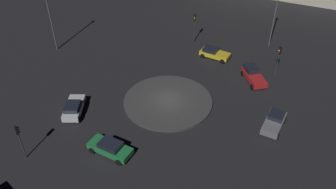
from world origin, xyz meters
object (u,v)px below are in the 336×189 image
at_px(traffic_light_southeast, 194,23).
at_px(streetlamp_east, 48,9).
at_px(car_red, 253,75).
at_px(car_grey, 274,122).
at_px(traffic_light_north, 19,136).
at_px(car_silver, 74,108).
at_px(streetlamp_south, 276,8).
at_px(car_green, 110,148).
at_px(car_yellow, 214,53).
at_px(traffic_light_south, 279,56).

relative_size(traffic_light_southeast, streetlamp_east, 0.46).
relative_size(car_red, car_grey, 1.06).
relative_size(car_grey, streetlamp_east, 0.45).
bearing_deg(traffic_light_north, car_silver, 31.96).
bearing_deg(streetlamp_south, streetlamp_east, 49.69).
bearing_deg(car_grey, streetlamp_south, -162.43).
relative_size(car_green, car_yellow, 1.07).
xyz_separation_m(car_green, traffic_light_north, (5.00, 6.33, 2.10)).
distance_m(car_red, car_green, 20.47).
bearing_deg(traffic_light_north, streetlamp_south, 5.52).
height_order(streetlamp_south, streetlamp_east, streetlamp_south).
bearing_deg(traffic_light_north, car_yellow, 10.82).
bearing_deg(traffic_light_southeast, car_green, -7.85).
bearing_deg(streetlamp_south, car_grey, 125.97).
bearing_deg(traffic_light_south, car_green, 12.96).
bearing_deg(car_silver, streetlamp_south, -58.39).
bearing_deg(car_green, car_red, -113.77).
bearing_deg(car_grey, car_silver, -66.68).
bearing_deg(traffic_light_south, streetlamp_south, -120.16).
xyz_separation_m(streetlamp_south, streetlamp_east, (20.05, 23.64, 0.16)).
xyz_separation_m(car_green, streetlamp_east, (22.20, -5.89, 5.35)).
bearing_deg(traffic_light_south, car_red, -1.41).
bearing_deg(traffic_light_southeast, streetlamp_south, 98.71).
distance_m(car_yellow, car_grey, 15.10).
bearing_deg(streetlamp_east, car_green, 165.15).
height_order(car_grey, car_silver, car_silver).
distance_m(car_green, streetlamp_south, 30.05).
xyz_separation_m(car_green, car_yellow, (5.36, -20.95, -0.02)).
bearing_deg(car_grey, car_green, -48.01).
bearing_deg(traffic_light_north, traffic_light_southeast, 20.85).
bearing_deg(car_silver, car_red, -72.80).
xyz_separation_m(traffic_light_southeast, traffic_light_south, (-13.32, -1.35, -0.18)).
xyz_separation_m(car_yellow, streetlamp_east, (16.84, 15.07, 5.38)).
distance_m(traffic_light_southeast, traffic_light_south, 13.39).
bearing_deg(streetlamp_east, car_red, -148.72).
relative_size(car_green, streetlamp_south, 0.48).
height_order(traffic_light_southeast, streetlamp_south, streetlamp_south).
relative_size(car_red, car_yellow, 1.04).
bearing_deg(streetlamp_south, car_red, 112.84).
xyz_separation_m(car_grey, car_silver, (16.19, 14.44, 0.01)).
distance_m(car_yellow, traffic_light_north, 27.37).
bearing_deg(traffic_light_south, streetlamp_east, -34.99).
bearing_deg(car_yellow, streetlamp_south, 51.23).
xyz_separation_m(car_silver, streetlamp_south, (-5.58, -29.07, 5.17)).
height_order(traffic_light_southeast, traffic_light_north, traffic_light_southeast).
relative_size(car_yellow, car_silver, 1.04).
bearing_deg(car_red, car_yellow, -154.54).
xyz_separation_m(car_yellow, streetlamp_south, (-3.21, -8.57, 5.21)).
distance_m(traffic_light_south, streetlamp_east, 30.81).
bearing_deg(streetlamp_east, car_silver, 159.43).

